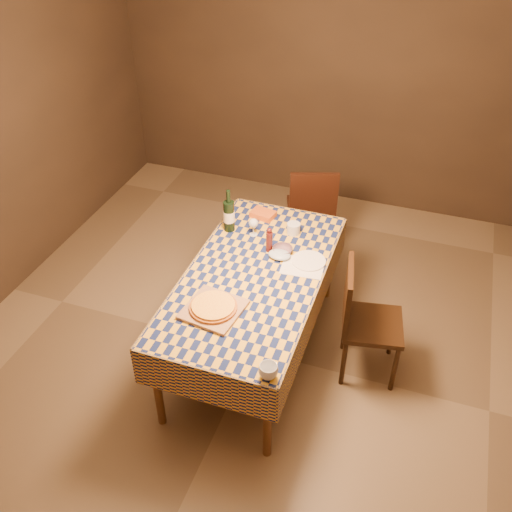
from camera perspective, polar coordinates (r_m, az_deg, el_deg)
name	(u,v)px	position (r m, az deg, el deg)	size (l,w,h in m)	color
room	(253,205)	(3.66, -0.26, 5.16)	(5.00, 5.10, 2.70)	brown
dining_table	(254,283)	(4.05, -0.23, -2.73)	(0.94, 1.84, 0.77)	brown
cutting_board	(214,309)	(3.73, -4.27, -5.34)	(0.36, 0.36, 0.02)	#9B6D48
pizza	(213,306)	(3.71, -4.29, -5.05)	(0.41, 0.41, 0.03)	#A4561B
pepper_mill	(269,240)	(4.17, 1.33, 1.57)	(0.06, 0.06, 0.20)	#461110
bowl	(283,250)	(4.19, 2.67, 0.57)	(0.15, 0.15, 0.05)	#684A57
wine_glass	(253,224)	(4.33, -0.26, 3.26)	(0.07, 0.07, 0.14)	silver
wine_bottle	(229,215)	(4.38, -2.72, 4.09)	(0.10, 0.10, 0.35)	black
deli_tub	(293,228)	(4.40, 3.77, 2.78)	(0.10, 0.10, 0.09)	silver
takeout_container	(263,214)	(4.59, 0.71, 4.21)	(0.19, 0.13, 0.05)	#C5551A
white_plate	(309,261)	(4.13, 5.29, -0.50)	(0.25, 0.25, 0.01)	white
tumbler	(268,371)	(3.30, 1.24, -11.45)	(0.11, 0.11, 0.09)	white
flour_patch	(303,267)	(4.08, 4.68, -1.09)	(0.30, 0.23, 0.00)	silver
flour_bag	(279,255)	(4.15, 2.36, 0.13)	(0.17, 0.13, 0.05)	#A4B8D1
chair_far	(311,207)	(5.21, 5.57, 4.91)	(0.54, 0.54, 0.93)	black
chair_right	(362,316)	(4.11, 10.54, -5.92)	(0.50, 0.49, 0.93)	black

